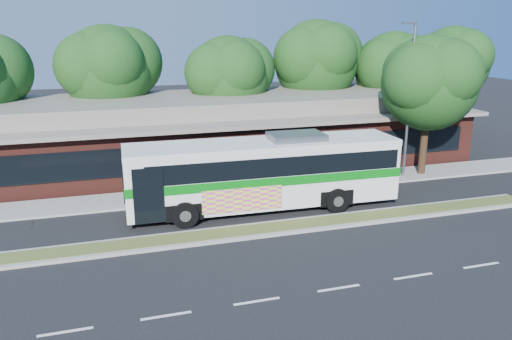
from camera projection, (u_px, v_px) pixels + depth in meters
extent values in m
plane|color=black|center=(289.00, 234.00, 22.04)|extent=(120.00, 120.00, 0.00)
cube|color=#495022|center=(284.00, 227.00, 22.57)|extent=(26.00, 1.10, 0.15)
cube|color=gray|center=(249.00, 189.00, 27.91)|extent=(44.00, 2.60, 0.12)
cube|color=#4F1F18|center=(222.00, 138.00, 33.56)|extent=(32.00, 10.00, 3.20)
cube|color=gray|center=(221.00, 113.00, 33.08)|extent=(33.20, 11.20, 0.24)
cube|color=gray|center=(221.00, 103.00, 32.91)|extent=(30.00, 8.00, 1.00)
cube|color=black|center=(241.00, 154.00, 28.90)|extent=(30.00, 0.06, 1.60)
cylinder|color=slate|center=(409.00, 104.00, 28.98)|extent=(0.16, 0.16, 9.00)
cube|color=slate|center=(410.00, 23.00, 27.62)|extent=(0.90, 0.18, 0.14)
cylinder|color=black|center=(113.00, 128.00, 34.24)|extent=(0.44, 0.44, 4.20)
sphere|color=#143E15|center=(108.00, 70.00, 33.16)|extent=(6.00, 6.00, 6.00)
sphere|color=#143E15|center=(128.00, 62.00, 33.81)|extent=(4.68, 4.68, 4.68)
cylinder|color=black|center=(229.00, 127.00, 35.60)|extent=(0.44, 0.44, 3.78)
sphere|color=#143E15|center=(228.00, 77.00, 34.61)|extent=(5.60, 5.60, 5.60)
sphere|color=#143E15|center=(244.00, 69.00, 35.22)|extent=(4.37, 4.37, 4.37)
cylinder|color=black|center=(314.00, 116.00, 38.37)|extent=(0.44, 0.44, 4.41)
sphere|color=#143E15|center=(316.00, 62.00, 37.25)|extent=(6.20, 6.20, 6.20)
sphere|color=#143E15|center=(331.00, 55.00, 37.92)|extent=(4.84, 4.84, 4.84)
cylinder|color=black|center=(390.00, 117.00, 39.19)|extent=(0.44, 0.44, 3.86)
sphere|color=#143E15|center=(393.00, 70.00, 38.18)|extent=(5.80, 5.80, 5.80)
sphere|color=#143E15|center=(405.00, 63.00, 38.81)|extent=(4.52, 4.52, 4.52)
cylinder|color=black|center=(447.00, 110.00, 41.74)|extent=(0.44, 0.44, 4.12)
sphere|color=#143E15|center=(452.00, 63.00, 40.67)|extent=(6.00, 6.00, 6.00)
sphere|color=#143E15|center=(462.00, 57.00, 41.33)|extent=(4.68, 4.68, 4.68)
cube|color=silver|center=(264.00, 172.00, 24.54)|extent=(13.42, 3.19, 3.07)
cube|color=black|center=(270.00, 160.00, 24.46)|extent=(12.35, 3.21, 0.92)
cube|color=silver|center=(264.00, 144.00, 24.15)|extent=(13.44, 3.21, 0.29)
cube|color=#046B10|center=(264.00, 174.00, 24.57)|extent=(13.49, 3.25, 0.42)
cube|color=black|center=(123.00, 175.00, 22.74)|extent=(0.13, 2.50, 1.90)
cube|color=black|center=(387.00, 149.00, 26.04)|extent=(0.13, 2.33, 1.23)
cube|color=#D63F97|center=(242.00, 200.00, 23.05)|extent=(3.78, 0.15, 1.11)
cube|color=slate|center=(296.00, 137.00, 24.50)|extent=(2.72, 1.85, 0.33)
cylinder|color=black|center=(185.00, 215.00, 22.57)|extent=(1.23, 0.43, 1.22)
cylinder|color=black|center=(178.00, 195.00, 25.15)|extent=(1.23, 0.43, 1.22)
cylinder|color=black|center=(337.00, 200.00, 24.45)|extent=(1.23, 0.43, 1.22)
cylinder|color=black|center=(315.00, 184.00, 27.04)|extent=(1.23, 0.43, 1.22)
cylinder|color=black|center=(424.00, 144.00, 30.25)|extent=(0.44, 0.44, 3.94)
sphere|color=#143E15|center=(430.00, 83.00, 29.24)|extent=(5.60, 5.60, 5.60)
sphere|color=#143E15|center=(444.00, 74.00, 29.85)|extent=(4.37, 4.37, 4.37)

